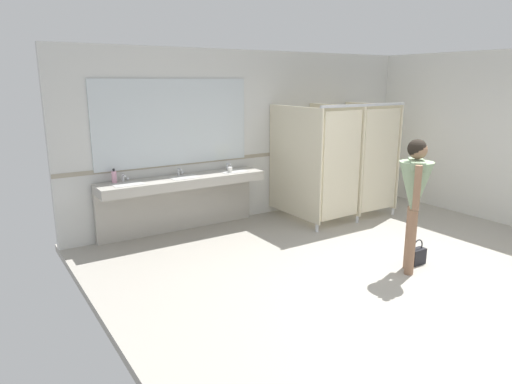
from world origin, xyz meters
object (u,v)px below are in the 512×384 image
object	(u,v)px
person_standing	(415,190)
paper_cup	(230,170)
handbag	(417,255)
soap_dispenser	(114,177)

from	to	relation	value
person_standing	paper_cup	distance (m)	2.90
handbag	paper_cup	xyz separation A→B (m)	(-1.25, 2.64, 0.82)
soap_dispenser	paper_cup	world-z (taller)	soap_dispenser
handbag	paper_cup	distance (m)	3.04
handbag	paper_cup	world-z (taller)	paper_cup
person_standing	soap_dispenser	distance (m)	4.02
handbag	soap_dispenser	distance (m)	4.25
person_standing	handbag	size ratio (longest dim) A/B	4.93
handbag	paper_cup	bearing A→B (deg)	115.32
person_standing	paper_cup	xyz separation A→B (m)	(-0.97, 2.73, -0.10)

